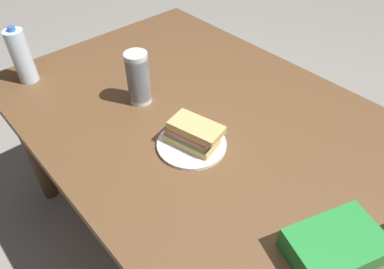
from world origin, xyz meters
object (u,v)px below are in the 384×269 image
(sandwich, at_px, (193,134))
(water_bottle_tall, at_px, (21,56))
(plastic_cup_stack, at_px, (138,78))
(chip_bag, at_px, (335,246))
(dining_table, at_px, (219,143))
(paper_plate, at_px, (192,144))

(sandwich, height_order, water_bottle_tall, water_bottle_tall)
(sandwich, xyz_separation_m, plastic_cup_stack, (-0.32, 0.02, 0.05))
(sandwich, distance_m, plastic_cup_stack, 0.32)
(sandwich, distance_m, chip_bag, 0.52)
(chip_bag, xyz_separation_m, plastic_cup_stack, (-0.84, 0.02, 0.07))
(dining_table, height_order, water_bottle_tall, water_bottle_tall)
(water_bottle_tall, xyz_separation_m, plastic_cup_stack, (0.42, 0.26, -0.01))
(dining_table, bearing_deg, chip_bag, -14.08)
(dining_table, relative_size, water_bottle_tall, 7.61)
(water_bottle_tall, relative_size, plastic_cup_stack, 1.15)
(water_bottle_tall, bearing_deg, paper_plate, 18.07)
(dining_table, xyz_separation_m, sandwich, (0.01, -0.13, 0.13))
(paper_plate, relative_size, water_bottle_tall, 0.99)
(dining_table, distance_m, plastic_cup_stack, 0.38)
(dining_table, distance_m, chip_bag, 0.55)
(dining_table, distance_m, water_bottle_tall, 0.85)
(dining_table, relative_size, sandwich, 8.99)
(sandwich, xyz_separation_m, chip_bag, (0.52, -0.00, -0.02))
(plastic_cup_stack, bearing_deg, chip_bag, -1.11)
(sandwich, height_order, plastic_cup_stack, plastic_cup_stack)
(dining_table, bearing_deg, sandwich, -87.76)
(paper_plate, xyz_separation_m, plastic_cup_stack, (-0.31, 0.02, 0.10))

